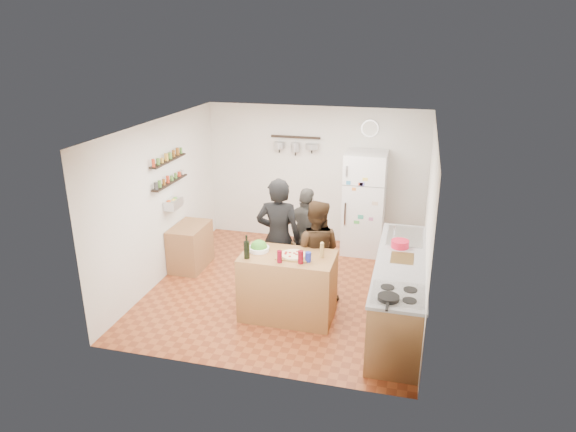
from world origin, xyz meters
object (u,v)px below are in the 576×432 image
(prep_island, at_px, (288,286))
(salt_canister, at_px, (308,257))
(pepper_mill, at_px, (322,251))
(red_bowl, at_px, (400,244))
(side_table, at_px, (190,246))
(counter_run, at_px, (399,292))
(fridge, at_px, (364,203))
(person_left, at_px, (279,238))
(skillet, at_px, (388,298))
(person_center, at_px, (315,252))
(salad_bowl, at_px, (259,249))
(wine_bottle, at_px, (247,250))
(wall_clock, at_px, (370,128))
(person_back, at_px, (307,236))

(prep_island, relative_size, salt_canister, 9.75)
(pepper_mill, bearing_deg, red_bowl, 30.29)
(pepper_mill, height_order, side_table, pepper_mill)
(pepper_mill, relative_size, counter_run, 0.07)
(prep_island, distance_m, fridge, 2.65)
(side_table, bearing_deg, person_left, -17.60)
(skillet, height_order, fridge, fridge)
(salt_canister, bearing_deg, red_bowl, 33.30)
(prep_island, height_order, person_center, person_center)
(salad_bowl, height_order, red_bowl, red_bowl)
(counter_run, bearing_deg, fridge, 108.06)
(counter_run, bearing_deg, person_center, 164.66)
(wine_bottle, height_order, side_table, wine_bottle)
(red_bowl, height_order, side_table, red_bowl)
(person_center, relative_size, side_table, 1.91)
(wine_bottle, xyz_separation_m, wall_clock, (1.23, 3.06, 1.12))
(person_center, distance_m, fridge, 2.03)
(person_left, height_order, counter_run, person_left)
(wine_bottle, height_order, wall_clock, wall_clock)
(prep_island, relative_size, red_bowl, 5.14)
(prep_island, height_order, salt_canister, salt_canister)
(counter_run, relative_size, fridge, 1.46)
(fridge, bearing_deg, pepper_mill, -96.54)
(wall_clock, bearing_deg, prep_island, -104.46)
(pepper_mill, relative_size, red_bowl, 0.72)
(person_center, distance_m, counter_run, 1.30)
(skillet, height_order, red_bowl, red_bowl)
(wine_bottle, xyz_separation_m, person_back, (0.52, 1.31, -0.27))
(prep_island, bearing_deg, salt_canister, -21.80)
(pepper_mill, height_order, person_left, person_left)
(salt_canister, xyz_separation_m, person_left, (-0.59, 0.71, -0.08))
(skillet, bearing_deg, person_back, 124.31)
(side_table, bearing_deg, red_bowl, -8.39)
(prep_island, distance_m, wine_bottle, 0.79)
(wine_bottle, distance_m, counter_run, 2.11)
(person_back, relative_size, red_bowl, 6.26)
(counter_run, distance_m, red_bowl, 0.67)
(pepper_mill, distance_m, skillet, 1.33)
(person_left, xyz_separation_m, side_table, (-1.67, 0.53, -0.53))
(salad_bowl, xyz_separation_m, salt_canister, (0.72, -0.17, 0.04))
(pepper_mill, bearing_deg, wine_bottle, -164.13)
(person_back, height_order, red_bowl, person_back)
(wine_bottle, xyz_separation_m, fridge, (1.23, 2.73, -0.13))
(pepper_mill, bearing_deg, skillet, -45.61)
(person_back, height_order, side_table, person_back)
(person_center, bearing_deg, skillet, 126.88)
(wine_bottle, height_order, person_back, person_back)
(person_back, bearing_deg, wine_bottle, 77.58)
(prep_island, distance_m, red_bowl, 1.64)
(salad_bowl, relative_size, wine_bottle, 1.19)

